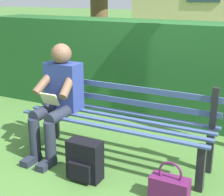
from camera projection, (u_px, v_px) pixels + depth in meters
ground at (116, 159)px, 3.61m from camera, size 60.00×60.00×0.00m
park_bench at (119, 119)px, 3.53m from camera, size 2.01×0.54×0.86m
person_seated at (58, 97)px, 3.61m from camera, size 0.44×0.73×1.20m
hedge_backdrop at (171, 69)px, 4.61m from camera, size 5.77×0.75×1.45m
backpack at (85, 161)px, 3.18m from camera, size 0.33×0.24×0.39m
handbag at (169, 188)px, 2.87m from camera, size 0.33×0.15×0.36m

